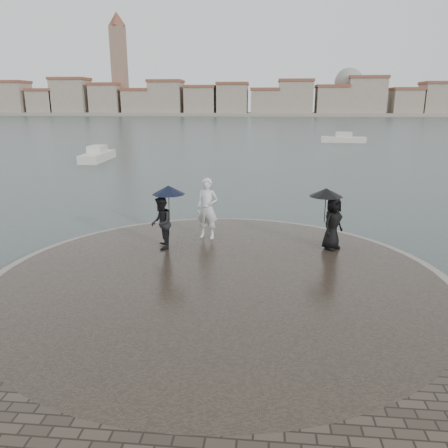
# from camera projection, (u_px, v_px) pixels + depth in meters

# --- Properties ---
(ground) EXTENTS (400.00, 400.00, 0.00)m
(ground) POSITION_uv_depth(u_px,v_px,m) (200.00, 360.00, 8.62)
(ground) COLOR #2B3835
(ground) RESTS_ON ground
(kerb_ring) EXTENTS (12.50, 12.50, 0.32)m
(kerb_ring) POSITION_uv_depth(u_px,v_px,m) (219.00, 282.00, 11.93)
(kerb_ring) COLOR gray
(kerb_ring) RESTS_ON ground
(quay_tip) EXTENTS (11.90, 11.90, 0.36)m
(quay_tip) POSITION_uv_depth(u_px,v_px,m) (219.00, 281.00, 11.93)
(quay_tip) COLOR #2D261E
(quay_tip) RESTS_ON ground
(statue) EXTENTS (0.85, 0.66, 2.08)m
(statue) POSITION_uv_depth(u_px,v_px,m) (207.00, 208.00, 14.91)
(statue) COLOR silver
(statue) RESTS_ON quay_tip
(visitor_left) EXTENTS (1.17, 1.09, 2.04)m
(visitor_left) POSITION_uv_depth(u_px,v_px,m) (163.00, 214.00, 13.80)
(visitor_left) COLOR black
(visitor_left) RESTS_ON quay_tip
(visitor_right) EXTENTS (1.26, 1.13, 1.95)m
(visitor_right) POSITION_uv_depth(u_px,v_px,m) (331.00, 215.00, 13.78)
(visitor_right) COLOR black
(visitor_right) RESTS_ON quay_tip
(far_skyline) EXTENTS (260.00, 20.00, 37.00)m
(far_skyline) POSITION_uv_depth(u_px,v_px,m) (248.00, 100.00, 161.75)
(far_skyline) COLOR gray
(far_skyline) RESTS_ON ground
(boats) EXTENTS (39.88, 24.23, 1.50)m
(boats) POSITION_uv_depth(u_px,v_px,m) (324.00, 147.00, 46.20)
(boats) COLOR beige
(boats) RESTS_ON ground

